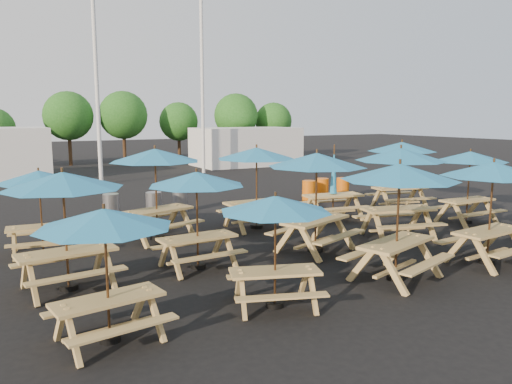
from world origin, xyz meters
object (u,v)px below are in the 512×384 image
picnic_unit_1 (63,186)px  picnic_unit_7 (317,165)px  picnic_unit_13 (470,160)px  picnic_unit_4 (197,183)px  picnic_unit_9 (493,174)px  waste_bin_0 (111,206)px  picnic_unit_10 (401,159)px  picnic_unit_11 (333,189)px  waste_bin_5 (343,188)px  waste_bin_3 (309,191)px  waste_bin_1 (154,204)px  waste_bin_2 (180,200)px  picnic_unit_3 (275,209)px  waste_bin_4 (322,188)px  picnic_unit_2 (39,181)px  picnic_unit_8 (257,157)px  picnic_unit_14 (402,150)px  picnic_unit_0 (105,225)px  picnic_unit_5 (155,160)px  picnic_unit_6 (399,178)px

picnic_unit_1 → picnic_unit_7: bearing=-7.3°
picnic_unit_13 → picnic_unit_1: bearing=-177.1°
picnic_unit_4 → picnic_unit_9: size_ratio=0.89×
picnic_unit_9 → waste_bin_0: bearing=119.4°
picnic_unit_10 → picnic_unit_11: bearing=104.1°
waste_bin_5 → picnic_unit_9: bearing=-108.6°
waste_bin_3 → picnic_unit_11: bearing=-111.8°
waste_bin_1 → waste_bin_2: same height
picnic_unit_3 → waste_bin_4: 12.23m
picnic_unit_2 → waste_bin_3: 10.78m
picnic_unit_7 → waste_bin_1: picnic_unit_7 is taller
picnic_unit_2 → picnic_unit_8: bearing=4.5°
waste_bin_1 → waste_bin_3: bearing=-0.9°
picnic_unit_10 → picnic_unit_14: size_ratio=1.05×
picnic_unit_0 → waste_bin_1: bearing=60.0°
picnic_unit_1 → waste_bin_2: picnic_unit_1 is taller
waste_bin_0 → waste_bin_3: (7.75, -0.43, 0.00)m
picnic_unit_5 → waste_bin_0: size_ratio=3.65×
picnic_unit_8 → picnic_unit_13: size_ratio=1.07×
picnic_unit_7 → picnic_unit_3: bearing=-156.1°
picnic_unit_9 → waste_bin_4: picnic_unit_9 is taller
picnic_unit_7 → waste_bin_4: size_ratio=3.72×
waste_bin_0 → waste_bin_1: (1.36, -0.33, 0.00)m
picnic_unit_7 → picnic_unit_11: (2.90, 2.99, -1.19)m
picnic_unit_3 → picnic_unit_11: size_ratio=1.03×
picnic_unit_5 → picnic_unit_10: picnic_unit_10 is taller
waste_bin_0 → waste_bin_2: (2.47, 0.09, 0.00)m
picnic_unit_13 → picnic_unit_4: bearing=-177.0°
picnic_unit_8 → waste_bin_4: 6.40m
picnic_unit_0 → picnic_unit_6: picnic_unit_6 is taller
picnic_unit_3 → picnic_unit_5: bearing=111.9°
picnic_unit_2 → waste_bin_3: picnic_unit_2 is taller
picnic_unit_6 → waste_bin_5: 10.71m
picnic_unit_4 → picnic_unit_5: picnic_unit_5 is taller
picnic_unit_0 → waste_bin_1: 9.72m
picnic_unit_6 → picnic_unit_9: bearing=-20.8°
picnic_unit_5 → picnic_unit_9: picnic_unit_5 is taller
waste_bin_4 → picnic_unit_6: bearing=-118.2°
waste_bin_0 → picnic_unit_14: bearing=-19.5°
picnic_unit_2 → picnic_unit_9: picnic_unit_9 is taller
picnic_unit_10 → waste_bin_4: 7.09m
picnic_unit_4 → picnic_unit_7: 3.18m
waste_bin_1 → waste_bin_2: bearing=20.9°
picnic_unit_7 → picnic_unit_10: 2.88m
picnic_unit_2 → picnic_unit_13: (12.33, -2.80, 0.19)m
picnic_unit_5 → picnic_unit_8: 3.11m
picnic_unit_3 → waste_bin_2: bearing=98.9°
picnic_unit_11 → picnic_unit_1: bearing=-153.1°
picnic_unit_14 → waste_bin_0: picnic_unit_14 is taller
picnic_unit_5 → waste_bin_1: bearing=57.3°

